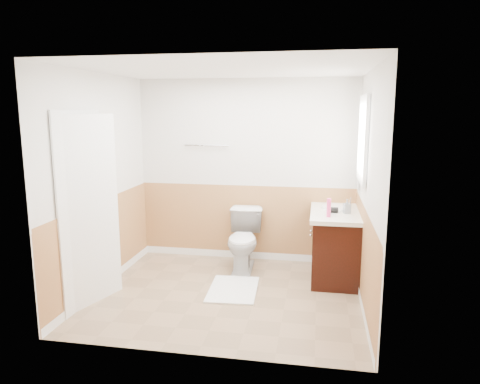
% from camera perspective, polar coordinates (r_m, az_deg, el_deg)
% --- Properties ---
extents(floor, '(3.00, 3.00, 0.00)m').
position_cam_1_polar(floor, '(5.20, -1.61, -13.04)').
color(floor, '#8C7051').
rests_on(floor, ground).
extents(ceiling, '(3.00, 3.00, 0.00)m').
position_cam_1_polar(ceiling, '(4.79, -1.77, 15.59)').
color(ceiling, white).
rests_on(ceiling, floor).
extents(wall_back, '(3.00, 0.00, 3.00)m').
position_cam_1_polar(wall_back, '(6.10, 0.81, 2.72)').
color(wall_back, silver).
rests_on(wall_back, floor).
extents(wall_front, '(3.00, 0.00, 3.00)m').
position_cam_1_polar(wall_front, '(3.60, -5.92, -2.80)').
color(wall_front, silver).
rests_on(wall_front, floor).
extents(wall_left, '(0.00, 3.00, 3.00)m').
position_cam_1_polar(wall_left, '(5.35, -17.63, 1.12)').
color(wall_left, silver).
rests_on(wall_left, floor).
extents(wall_right, '(0.00, 3.00, 3.00)m').
position_cam_1_polar(wall_right, '(4.77, 16.26, 0.11)').
color(wall_right, silver).
rests_on(wall_right, floor).
extents(wainscot_back, '(3.00, 0.00, 3.00)m').
position_cam_1_polar(wainscot_back, '(6.23, 0.77, -4.14)').
color(wainscot_back, '#C17E4D').
rests_on(wainscot_back, floor).
extents(wainscot_front, '(3.00, 0.00, 3.00)m').
position_cam_1_polar(wainscot_front, '(3.85, -5.65, -13.69)').
color(wainscot_front, '#C17E4D').
rests_on(wainscot_front, floor).
extents(wainscot_left, '(0.00, 2.60, 2.60)m').
position_cam_1_polar(wainscot_left, '(5.51, -17.09, -6.60)').
color(wainscot_left, '#C17E4D').
rests_on(wainscot_left, floor).
extents(wainscot_right, '(0.00, 2.60, 2.60)m').
position_cam_1_polar(wainscot_right, '(4.95, 15.67, -8.46)').
color(wainscot_right, '#C17E4D').
rests_on(wainscot_right, floor).
extents(toilet, '(0.48, 0.79, 0.78)m').
position_cam_1_polar(toilet, '(5.85, 0.49, -6.22)').
color(toilet, silver).
rests_on(toilet, floor).
extents(bath_mat, '(0.59, 0.83, 0.02)m').
position_cam_1_polar(bath_mat, '(5.30, -0.89, -12.44)').
color(bath_mat, white).
rests_on(bath_mat, floor).
extents(vanity_cabinet, '(0.55, 1.10, 0.80)m').
position_cam_1_polar(vanity_cabinet, '(5.72, 12.12, -6.78)').
color(vanity_cabinet, black).
rests_on(vanity_cabinet, floor).
extents(vanity_knob_left, '(0.03, 0.03, 0.03)m').
position_cam_1_polar(vanity_knob_left, '(5.57, 9.11, -5.52)').
color(vanity_knob_left, '#B9B8BF').
rests_on(vanity_knob_left, vanity_cabinet).
extents(vanity_knob_right, '(0.03, 0.03, 0.03)m').
position_cam_1_polar(vanity_knob_right, '(5.77, 9.15, -4.98)').
color(vanity_knob_right, silver).
rests_on(vanity_knob_right, vanity_cabinet).
extents(countertop, '(0.60, 1.15, 0.05)m').
position_cam_1_polar(countertop, '(5.61, 12.18, -2.63)').
color(countertop, silver).
rests_on(countertop, vanity_cabinet).
extents(sink_basin, '(0.36, 0.36, 0.02)m').
position_cam_1_polar(sink_basin, '(5.75, 12.25, -1.96)').
color(sink_basin, white).
rests_on(sink_basin, countertop).
extents(faucet, '(0.02, 0.02, 0.14)m').
position_cam_1_polar(faucet, '(5.74, 14.06, -1.43)').
color(faucet, silver).
rests_on(faucet, countertop).
extents(lotion_bottle, '(0.05, 0.05, 0.22)m').
position_cam_1_polar(lotion_bottle, '(5.24, 11.38, -2.01)').
color(lotion_bottle, '#ED3D84').
rests_on(lotion_bottle, countertop).
extents(soap_dispenser, '(0.10, 0.10, 0.17)m').
position_cam_1_polar(soap_dispenser, '(5.47, 13.63, -1.81)').
color(soap_dispenser, gray).
rests_on(soap_dispenser, countertop).
extents(hair_dryer_body, '(0.14, 0.07, 0.07)m').
position_cam_1_polar(hair_dryer_body, '(5.48, 11.83, -2.27)').
color(hair_dryer_body, black).
rests_on(hair_dryer_body, countertop).
extents(hair_dryer_handle, '(0.03, 0.03, 0.07)m').
position_cam_1_polar(hair_dryer_handle, '(5.54, 11.49, -2.43)').
color(hair_dryer_handle, black).
rests_on(hair_dryer_handle, countertop).
extents(mirror_panel, '(0.02, 0.35, 0.90)m').
position_cam_1_polar(mirror_panel, '(5.81, 15.06, 4.95)').
color(mirror_panel, silver).
rests_on(mirror_panel, wall_right).
extents(window_frame, '(0.04, 0.80, 1.00)m').
position_cam_1_polar(window_frame, '(5.29, 15.55, 6.59)').
color(window_frame, white).
rests_on(window_frame, wall_right).
extents(window_glass, '(0.01, 0.70, 0.90)m').
position_cam_1_polar(window_glass, '(5.29, 15.73, 6.58)').
color(window_glass, white).
rests_on(window_glass, wall_right).
extents(door, '(0.29, 0.78, 2.04)m').
position_cam_1_polar(door, '(4.95, -18.86, -2.38)').
color(door, white).
rests_on(door, wall_left).
extents(door_frame, '(0.02, 0.92, 2.10)m').
position_cam_1_polar(door_frame, '(4.99, -19.63, -2.22)').
color(door_frame, white).
rests_on(door_frame, wall_left).
extents(door_knob, '(0.06, 0.06, 0.06)m').
position_cam_1_polar(door_knob, '(5.22, -16.50, -2.38)').
color(door_knob, silver).
rests_on(door_knob, door).
extents(towel_bar, '(0.62, 0.02, 0.02)m').
position_cam_1_polar(towel_bar, '(6.13, -4.37, 6.02)').
color(towel_bar, silver).
rests_on(towel_bar, wall_back).
extents(tp_holder_bar, '(0.14, 0.02, 0.02)m').
position_cam_1_polar(tp_holder_bar, '(6.15, -0.23, -2.43)').
color(tp_holder_bar, silver).
rests_on(tp_holder_bar, wall_back).
extents(tp_roll, '(0.10, 0.11, 0.11)m').
position_cam_1_polar(tp_roll, '(6.15, -0.23, -2.43)').
color(tp_roll, white).
rests_on(tp_roll, tp_holder_bar).
extents(tp_sheet, '(0.10, 0.01, 0.16)m').
position_cam_1_polar(tp_sheet, '(6.17, -0.23, -3.43)').
color(tp_sheet, white).
rests_on(tp_sheet, tp_roll).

